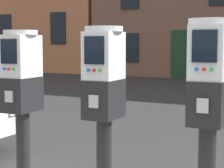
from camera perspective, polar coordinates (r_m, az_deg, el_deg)
The scene contains 3 objects.
parking_meter_near_kerb at distance 2.65m, azimuth -12.62°, elevation -2.43°, with size 0.22×0.26×1.46m.
parking_meter_twin_adjacent at distance 2.31m, azimuth -1.15°, elevation -3.26°, with size 0.22×0.26×1.47m.
parking_meter_end_of_row at distance 2.09m, azimuth 13.44°, elevation -3.86°, with size 0.22×0.26×1.50m.
Camera 1 is at (0.72, -2.18, 1.52)m, focal length 64.63 mm.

